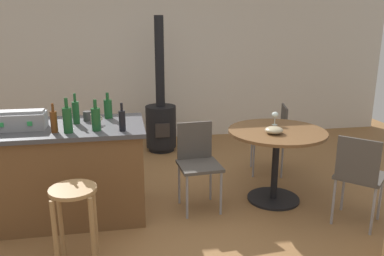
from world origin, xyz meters
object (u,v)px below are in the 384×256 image
at_px(folding_chair_far, 359,173).
at_px(bottle_0, 108,108).
at_px(bottle_4, 122,120).
at_px(wine_glass, 275,115).
at_px(bottle_5, 76,112).
at_px(kitchen_island, 64,172).
at_px(folding_chair_near, 198,159).
at_px(folding_chair_left, 273,134).
at_px(serving_bowl, 274,130).
at_px(cup_1, 95,119).
at_px(bottle_6, 68,119).
at_px(cup_0, 88,116).
at_px(bottle_1, 96,119).
at_px(dining_table, 276,147).
at_px(toolbox, 18,120).
at_px(wood_stove, 161,119).
at_px(wooden_stool, 74,208).
at_px(bottle_3, 54,121).

xyz_separation_m(folding_chair_far, bottle_0, (-2.22, 0.91, 0.49)).
distance_m(bottle_4, wine_glass, 1.67).
bearing_deg(wine_glass, bottle_5, -177.06).
xyz_separation_m(kitchen_island, wine_glass, (2.18, 0.17, 0.42)).
distance_m(folding_chair_near, folding_chair_left, 1.31).
xyz_separation_m(folding_chair_far, serving_bowl, (-0.61, 0.53, 0.29)).
relative_size(bottle_4, cup_1, 2.28).
distance_m(folding_chair_far, bottle_0, 2.45).
xyz_separation_m(bottle_6, wine_glass, (2.06, 0.42, -0.15)).
bearing_deg(cup_0, bottle_1, -74.49).
bearing_deg(bottle_6, folding_chair_left, 22.61).
relative_size(dining_table, wine_glass, 6.95).
distance_m(dining_table, cup_0, 1.92).
xyz_separation_m(bottle_4, bottle_6, (-0.46, 0.03, 0.02)).
distance_m(bottle_0, wine_glass, 1.74).
relative_size(bottle_5, cup_1, 2.63).
xyz_separation_m(toolbox, bottle_0, (0.78, 0.28, 0.02)).
distance_m(cup_0, cup_1, 0.17).
xyz_separation_m(folding_chair_near, bottle_0, (-0.86, 0.26, 0.50)).
distance_m(cup_0, serving_bowl, 1.83).
height_order(bottle_5, serving_bowl, bottle_5).
bearing_deg(wood_stove, wine_glass, -57.54).
bearing_deg(wood_stove, folding_chair_left, -41.64).
distance_m(wooden_stool, folding_chair_near, 1.38).
height_order(bottle_6, wine_glass, bottle_6).
relative_size(wooden_stool, folding_chair_near, 0.75).
xyz_separation_m(dining_table, bottle_3, (-2.13, -0.18, 0.42)).
height_order(bottle_6, serving_bowl, bottle_6).
bearing_deg(wood_stove, bottle_6, -115.86).
bearing_deg(folding_chair_left, bottle_0, -166.50).
bearing_deg(bottle_0, wood_stove, 66.97).
height_order(dining_table, bottle_6, bottle_6).
distance_m(bottle_4, cup_0, 0.55).
bearing_deg(dining_table, cup_0, 174.02).
xyz_separation_m(bottle_4, bottle_5, (-0.43, 0.34, 0.01)).
xyz_separation_m(bottle_3, bottle_5, (0.16, 0.28, 0.01)).
bearing_deg(cup_1, wood_stove, 66.47).
distance_m(bottle_1, wine_glass, 1.87).
bearing_deg(bottle_3, cup_1, 33.73).
bearing_deg(kitchen_island, dining_table, -1.02).
bearing_deg(bottle_1, serving_bowl, 2.40).
relative_size(folding_chair_near, bottle_4, 3.42).
height_order(dining_table, cup_0, cup_0).
bearing_deg(folding_chair_far, dining_table, 129.81).
bearing_deg(toolbox, bottle_5, 13.31).
bearing_deg(serving_bowl, dining_table, 53.61).
xyz_separation_m(folding_chair_far, cup_0, (-2.41, 0.84, 0.44)).
relative_size(kitchen_island, bottle_1, 5.54).
distance_m(folding_chair_near, bottle_6, 1.31).
bearing_deg(folding_chair_far, folding_chair_left, 100.91).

